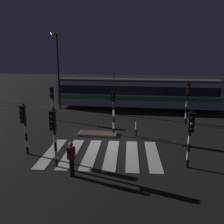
# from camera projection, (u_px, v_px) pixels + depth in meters

# --- Properties ---
(ground_plane) EXTENTS (120.00, 120.00, 0.00)m
(ground_plane) POSITION_uv_depth(u_px,v_px,m) (108.00, 141.00, 15.91)
(ground_plane) COLOR black
(rail_near) EXTENTS (80.00, 0.12, 0.03)m
(rail_near) POSITION_uv_depth(u_px,v_px,m) (124.00, 109.00, 25.53)
(rail_near) COLOR #59595E
(rail_near) RESTS_ON ground
(rail_far) EXTENTS (80.00, 0.12, 0.03)m
(rail_far) POSITION_uv_depth(u_px,v_px,m) (125.00, 107.00, 26.91)
(rail_far) COLOR #59595E
(rail_far) RESTS_ON ground
(crosswalk_zebra) EXTENTS (7.03, 4.96, 0.02)m
(crosswalk_zebra) POSITION_uv_depth(u_px,v_px,m) (101.00, 154.00, 13.77)
(crosswalk_zebra) COLOR silver
(crosswalk_zebra) RESTS_ON ground
(traffic_island) EXTENTS (2.80, 1.09, 0.18)m
(traffic_island) POSITION_uv_depth(u_px,v_px,m) (97.00, 134.00, 17.15)
(traffic_island) COLOR slate
(traffic_island) RESTS_ON ground
(traffic_light_kerb_mid_left) EXTENTS (0.36, 0.42, 3.10)m
(traffic_light_kerb_mid_left) POSITION_uv_depth(u_px,v_px,m) (54.00, 130.00, 11.64)
(traffic_light_kerb_mid_left) COLOR black
(traffic_light_kerb_mid_left) RESTS_ON ground
(traffic_light_corner_far_right) EXTENTS (0.36, 0.42, 3.56)m
(traffic_light_corner_far_right) POSITION_uv_depth(u_px,v_px,m) (187.00, 97.00, 19.26)
(traffic_light_corner_far_right) COLOR black
(traffic_light_corner_far_right) RESTS_ON ground
(traffic_light_corner_far_left) EXTENTS (0.36, 0.42, 3.09)m
(traffic_light_corner_far_left) POSITION_uv_depth(u_px,v_px,m) (52.00, 98.00, 20.65)
(traffic_light_corner_far_left) COLOR black
(traffic_light_corner_far_left) RESTS_ON ground
(traffic_light_corner_near_left) EXTENTS (0.36, 0.42, 3.01)m
(traffic_light_corner_near_left) POSITION_uv_depth(u_px,v_px,m) (24.00, 122.00, 13.25)
(traffic_light_corner_near_left) COLOR black
(traffic_light_corner_near_left) RESTS_ON ground
(traffic_light_corner_near_right) EXTENTS (0.36, 0.42, 3.03)m
(traffic_light_corner_near_right) POSITION_uv_depth(u_px,v_px,m) (190.00, 131.00, 11.58)
(traffic_light_corner_near_right) COLOR black
(traffic_light_corner_near_right) RESTS_ON ground
(traffic_light_median_centre) EXTENTS (0.36, 0.42, 3.27)m
(traffic_light_median_centre) POSITION_uv_depth(u_px,v_px,m) (113.00, 106.00, 16.68)
(traffic_light_median_centre) COLOR black
(traffic_light_median_centre) RESTS_ON ground
(street_lamp_trackside_left) EXTENTS (0.44, 1.21, 7.98)m
(street_lamp_trackside_left) POSITION_uv_depth(u_px,v_px,m) (57.00, 63.00, 24.64)
(street_lamp_trackside_left) COLOR black
(street_lamp_trackside_left) RESTS_ON ground
(tram) EXTENTS (17.63, 2.58, 4.15)m
(tram) POSITION_uv_depth(u_px,v_px,m) (137.00, 93.00, 25.61)
(tram) COLOR silver
(tram) RESTS_ON ground
(pedestrian_waiting_at_kerb) EXTENTS (0.36, 0.24, 1.71)m
(pedestrian_waiting_at_kerb) POSITION_uv_depth(u_px,v_px,m) (71.00, 159.00, 11.05)
(pedestrian_waiting_at_kerb) COLOR black
(pedestrian_waiting_at_kerb) RESTS_ON ground
(bollard_island_edge) EXTENTS (0.12, 0.12, 1.11)m
(bollard_island_edge) POSITION_uv_depth(u_px,v_px,m) (136.00, 129.00, 16.78)
(bollard_island_edge) COLOR black
(bollard_island_edge) RESTS_ON ground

